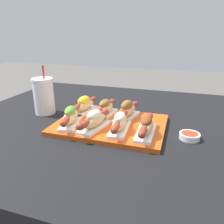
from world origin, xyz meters
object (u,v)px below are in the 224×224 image
serving_tray (111,125)px  hot_dog_6 (127,111)px  hot_dog_3 (146,126)px  hot_dog_5 (105,108)px  hot_dog_0 (71,116)px  drink_cup (44,96)px  hot_dog_1 (94,120)px  hot_dog_2 (120,122)px  sauce_bowl (190,136)px  hot_dog_4 (84,105)px

serving_tray → hot_dog_6: hot_dog_6 is taller
hot_dog_3 → serving_tray: bearing=156.8°
hot_dog_5 → hot_dog_0: bearing=-126.4°
serving_tray → drink_cup: (-0.35, 0.06, 0.08)m
hot_dog_1 → hot_dog_2: (0.10, 0.01, -0.00)m
hot_dog_6 → sauce_bowl: bearing=-17.7°
hot_dog_0 → hot_dog_1: (0.10, -0.01, -0.00)m
hot_dog_1 → drink_cup: (-0.31, 0.13, 0.03)m
hot_dog_3 → hot_dog_4: (-0.31, 0.14, 0.00)m
hot_dog_4 → hot_dog_2: bearing=-33.1°
hot_dog_2 → sauce_bowl: hot_dog_2 is taller
hot_dog_5 → sauce_bowl: bearing=-13.0°
serving_tray → hot_dog_4: bearing=154.0°
hot_dog_0 → drink_cup: 0.24m
hot_dog_1 → sauce_bowl: size_ratio=2.70×
hot_dog_0 → hot_dog_4: bearing=93.1°
serving_tray → drink_cup: bearing=170.8°
hot_dog_6 → serving_tray: bearing=-127.5°
serving_tray → hot_dog_4: 0.18m
hot_dog_0 → hot_dog_4: 0.14m
hot_dog_1 → hot_dog_2: size_ratio=0.98×
hot_dog_6 → sauce_bowl: size_ratio=2.70×
serving_tray → hot_dog_3: bearing=-23.2°
hot_dog_2 → sauce_bowl: 0.26m
hot_dog_3 → hot_dog_4: 0.34m
hot_dog_1 → serving_tray: bearing=59.9°
hot_dog_0 → sauce_bowl: bearing=6.3°
hot_dog_0 → sauce_bowl: 0.46m
hot_dog_2 → hot_dog_6: bearing=92.7°
hot_dog_5 → sauce_bowl: (0.36, -0.08, -0.04)m
hot_dog_0 → sauce_bowl: hot_dog_0 is taller
hot_dog_5 → sauce_bowl: hot_dog_5 is taller
hot_dog_6 → sauce_bowl: hot_dog_6 is taller
serving_tray → sauce_bowl: sauce_bowl is taller
hot_dog_6 → sauce_bowl: (0.26, -0.08, -0.04)m
hot_dog_2 → hot_dog_4: bearing=146.9°
hot_dog_4 → drink_cup: size_ratio=0.87×
hot_dog_1 → hot_dog_4: bearing=126.8°
hot_dog_3 → sauce_bowl: hot_dog_3 is taller
hot_dog_4 → hot_dog_5: hot_dog_4 is taller
serving_tray → hot_dog_0: (-0.15, -0.07, 0.04)m
hot_dog_0 → hot_dog_4: size_ratio=0.99×
hot_dog_1 → hot_dog_5: size_ratio=0.98×
hot_dog_3 → sauce_bowl: (0.15, 0.05, -0.04)m
sauce_bowl → drink_cup: drink_cup is taller
hot_dog_2 → hot_dog_6: hot_dog_6 is taller
serving_tray → hot_dog_5: hot_dog_5 is taller
hot_dog_6 → hot_dog_4: bearing=177.6°
hot_dog_1 → hot_dog_6: 0.17m
hot_dog_0 → sauce_bowl: size_ratio=2.70×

